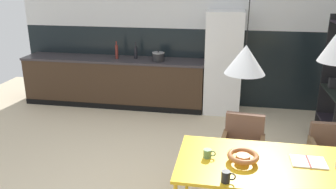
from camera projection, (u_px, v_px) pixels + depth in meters
name	position (u px, v px, depth m)	size (l,w,h in m)	color
back_wall_splashback_dark	(183.00, 66.00, 6.68)	(6.31, 0.12, 1.45)	black
kitchen_counter	(114.00, 82.00, 6.65)	(3.47, 0.63, 0.91)	#39281A
refrigerator_column	(223.00, 63.00, 6.16)	(0.64, 0.60, 1.82)	silver
dining_table	(279.00, 168.00, 3.18)	(1.88, 0.91, 0.74)	gold
armchair_corner_seat	(332.00, 149.00, 3.94)	(0.49, 0.47, 0.77)	brown
armchair_facing_counter	(243.00, 141.00, 4.08)	(0.53, 0.52, 0.82)	brown
fruit_bowl	(243.00, 157.00, 3.19)	(0.29, 0.29, 0.09)	#B2662D
open_book	(308.00, 162.00, 3.20)	(0.31, 0.24, 0.02)	white
mug_wide_latte	(208.00, 153.00, 3.27)	(0.12, 0.08, 0.08)	#5B8456
mug_short_terracotta	(226.00, 177.00, 2.87)	(0.12, 0.08, 0.10)	black
cooking_pot	(158.00, 57.00, 6.27)	(0.23, 0.23, 0.18)	black
bottle_oil_tall	(136.00, 52.00, 6.45)	(0.06, 0.06, 0.31)	black
bottle_spice_small	(117.00, 52.00, 6.45)	(0.06, 0.06, 0.33)	maroon
pendant_lamp_over_table_near	(245.00, 59.00, 2.87)	(0.34, 0.34, 1.27)	black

